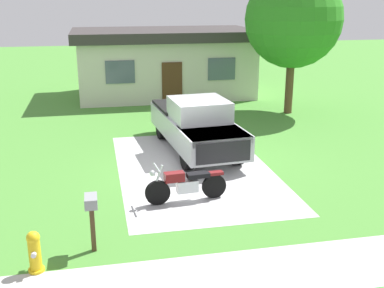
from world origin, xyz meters
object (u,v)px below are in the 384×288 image
(pickup_truck, at_px, (195,123))
(neighbor_house, at_px, (164,62))
(mailbox, at_px, (91,209))
(shade_tree, at_px, (293,19))
(motorcycle, at_px, (186,184))
(fire_hydrant, at_px, (35,252))

(pickup_truck, relative_size, neighbor_house, 0.60)
(pickup_truck, distance_m, neighbor_house, 9.91)
(pickup_truck, xyz_separation_m, neighbor_house, (0.39, 9.86, 0.84))
(mailbox, height_order, neighbor_house, neighbor_house)
(pickup_truck, relative_size, shade_tree, 0.91)
(motorcycle, relative_size, neighbor_house, 0.23)
(motorcycle, xyz_separation_m, mailbox, (-2.41, -2.12, 0.51))
(fire_hydrant, height_order, shade_tree, shade_tree)
(motorcycle, bearing_deg, shade_tree, 53.38)
(fire_hydrant, bearing_deg, neighbor_house, 73.16)
(fire_hydrant, distance_m, shade_tree, 15.75)
(shade_tree, xyz_separation_m, neighbor_house, (-4.98, 5.33, -2.42))
(mailbox, relative_size, shade_tree, 0.20)
(mailbox, xyz_separation_m, shade_tree, (8.95, 10.92, 3.23))
(fire_hydrant, relative_size, mailbox, 0.69)
(motorcycle, distance_m, pickup_truck, 4.45)
(shade_tree, bearing_deg, neighbor_house, 133.06)
(pickup_truck, relative_size, mailbox, 4.58)
(motorcycle, bearing_deg, mailbox, -138.65)
(motorcycle, distance_m, fire_hydrant, 4.45)
(neighbor_house, bearing_deg, shade_tree, -46.94)
(mailbox, height_order, shade_tree, shade_tree)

